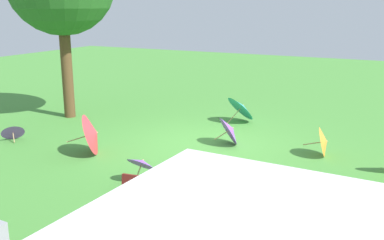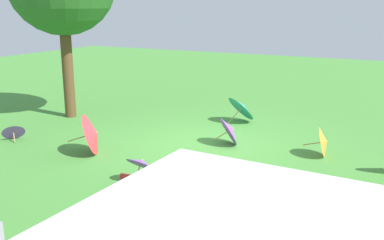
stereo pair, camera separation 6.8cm
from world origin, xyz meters
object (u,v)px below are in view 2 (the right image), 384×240
object	(u,v)px
parasol_orange_0	(324,142)
parasol_purple_0	(352,218)
parasol_purple_4	(141,162)
parasol_teal_0	(242,107)
parasol_purple_1	(230,130)
park_bench	(174,206)
parasol_purple_3	(13,131)
parasol_red_0	(94,133)

from	to	relation	value
parasol_orange_0	parasol_purple_0	bearing A→B (deg)	107.63
parasol_purple_4	parasol_teal_0	xyz separation A→B (m)	(-0.09, -5.07, 0.07)
parasol_purple_1	parasol_teal_0	distance (m)	2.19
park_bench	parasol_purple_3	xyz separation A→B (m)	(5.93, -2.27, -0.22)
parasol_purple_3	parasol_purple_0	bearing A→B (deg)	172.48
parasol_purple_1	parasol_purple_3	size ratio (longest dim) A/B	1.28
parasol_purple_1	parasol_red_0	bearing A→B (deg)	40.03
parasol_purple_1	parasol_purple_4	size ratio (longest dim) A/B	1.45
park_bench	parasol_purple_4	size ratio (longest dim) A/B	2.59
parasol_purple_0	parasol_purple_1	distance (m)	4.65
parasol_purple_1	parasol_purple_3	xyz separation A→B (m)	(4.96, 2.19, -0.13)
parasol_orange_0	parasol_teal_0	size ratio (longest dim) A/B	0.60
parasol_purple_0	park_bench	bearing A→B (deg)	27.00
parasol_purple_0	parasol_orange_0	distance (m)	3.58
park_bench	parasol_orange_0	bearing A→B (deg)	-105.05
parasol_purple_0	parasol_orange_0	size ratio (longest dim) A/B	0.88
parasol_purple_3	parasol_orange_0	bearing A→B (deg)	-162.03
parasol_purple_1	parasol_purple_0	bearing A→B (deg)	135.08
parasol_purple_4	parasol_red_0	bearing A→B (deg)	-24.80
park_bench	parasol_purple_0	bearing A→B (deg)	-153.00
parasol_purple_0	parasol_orange_0	world-z (taller)	parasol_orange_0
parasol_purple_0	parasol_teal_0	world-z (taller)	parasol_teal_0
parasol_red_0	parasol_purple_0	bearing A→B (deg)	168.26
parasol_purple_0	parasol_orange_0	bearing A→B (deg)	-72.37
parasol_purple_0	parasol_red_0	xyz separation A→B (m)	(5.77, -1.20, 0.20)
parasol_purple_3	parasol_red_0	xyz separation A→B (m)	(-2.48, -0.11, 0.24)
parasol_purple_0	parasol_purple_1	world-z (taller)	parasol_purple_1
park_bench	parasol_red_0	size ratio (longest dim) A/B	1.58
parasol_orange_0	parasol_teal_0	distance (m)	3.38
parasol_teal_0	parasol_red_0	distance (m)	4.64
parasol_purple_4	parasol_purple_0	bearing A→B (deg)	175.07
parasol_purple_1	parasol_orange_0	distance (m)	2.21
parasol_purple_1	parasol_teal_0	world-z (taller)	parasol_teal_0
parasol_purple_1	parasol_teal_0	xyz separation A→B (m)	(0.52, -2.12, 0.08)
parasol_orange_0	parasol_red_0	bearing A→B (deg)	25.27
parasol_purple_3	parasol_purple_1	bearing A→B (deg)	-156.12
parasol_purple_0	parasol_purple_3	size ratio (longest dim) A/B	0.87
park_bench	parasol_red_0	world-z (taller)	parasol_red_0
parasol_orange_0	parasol_red_0	distance (m)	5.18
park_bench	parasol_purple_0	size ratio (longest dim) A/B	2.62
parasol_purple_1	park_bench	bearing A→B (deg)	102.29
parasol_orange_0	parasol_teal_0	world-z (taller)	parasol_teal_0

